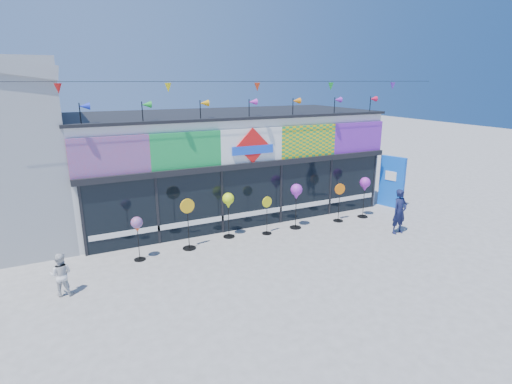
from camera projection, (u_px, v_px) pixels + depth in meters
ground at (301, 263)px, 12.09m from camera, size 80.00×80.00×0.00m
kite_shop at (226, 162)px, 16.68m from camera, size 16.00×5.70×5.31m
blue_sign at (392, 182)px, 17.21m from camera, size 0.51×1.10×2.22m
spinner_0 at (137, 226)px, 11.99m from camera, size 0.35×0.35×1.40m
spinner_1 at (188, 223)px, 12.87m from camera, size 0.48×0.44×1.71m
spinner_2 at (228, 202)px, 13.75m from camera, size 0.41×0.41×1.61m
spinner_3 at (267, 214)px, 14.19m from camera, size 0.39×0.35×1.39m
spinner_4 at (296, 193)px, 14.59m from camera, size 0.43×0.43×1.70m
spinner_5 at (339, 202)px, 15.46m from camera, size 0.43×0.39×1.52m
spinner_6 at (365, 185)px, 15.80m from camera, size 0.42×0.42×1.65m
adult_man at (400, 212)px, 14.24m from camera, size 0.60×0.41×1.63m
child at (61, 275)px, 10.14m from camera, size 0.63×0.48×1.14m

